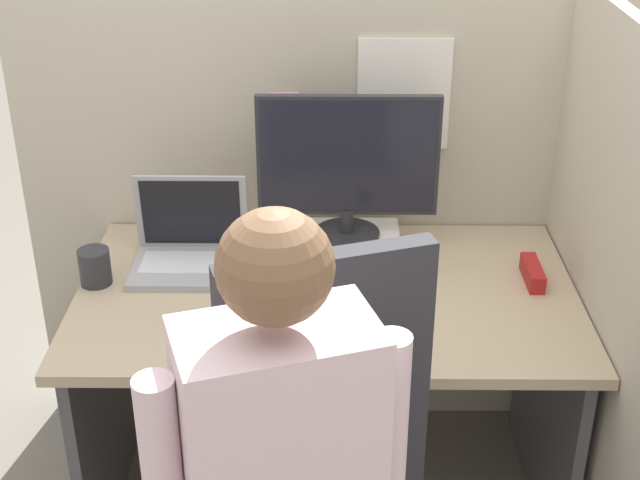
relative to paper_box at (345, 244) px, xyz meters
The scene contains 10 objects.
cubicle_panel_back 0.22m from the paper_box, 104.75° to the left, with size 1.82×0.05×1.44m.
cubicle_panel_right 0.69m from the paper_box, 24.34° to the right, with size 0.04×1.44×1.44m.
desk 0.30m from the paper_box, 105.27° to the right, with size 1.32×0.78×0.70m.
paper_box is the anchor object (origin of this frame).
monitor 0.25m from the paper_box, 90.00° to the left, with size 0.49×0.18×0.41m.
laptop 0.44m from the paper_box, 169.83° to the right, with size 0.31×0.23×0.25m.
mouse 0.36m from the paper_box, 125.95° to the right, with size 0.06×0.05×0.03m.
stapler 0.52m from the paper_box, 17.01° to the right, with size 0.04×0.15×0.05m.
carrot_toy 0.41m from the paper_box, 81.02° to the right, with size 0.05×0.12×0.05m.
pen_cup 0.69m from the paper_box, 165.56° to the right, with size 0.08×0.08×0.10m.
Camera 1 is at (0.00, -1.64, 1.90)m, focal length 50.00 mm.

